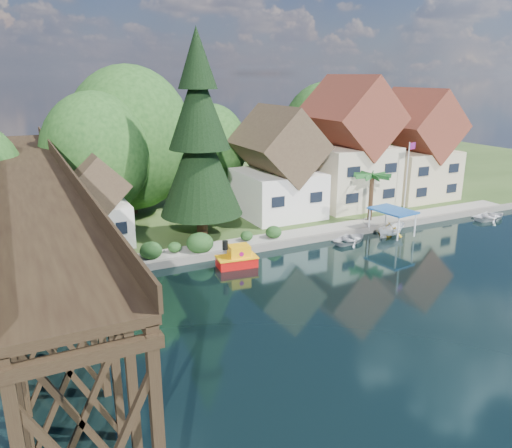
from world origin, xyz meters
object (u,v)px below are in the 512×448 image
Objects in this scene: flagpole at (408,171)px; boat_yellow at (389,228)px; house_left at (277,170)px; house_right at (414,152)px; palm_tree at (372,177)px; conifer at (200,141)px; house_center at (348,151)px; trestle_bridge at (37,226)px; shed at (97,206)px; boat_white_b at (491,215)px; boat_canopy at (392,225)px; boat_white_a at (351,238)px; tugboat at (237,258)px.

flagpole is 7.12m from boat_yellow.
house_right reaches higher than house_left.
conifer is at bearing 171.74° from palm_tree.
house_center is at bearing 3.18° from house_left.
house_center is 1.12× the size of house_right.
shed is (5.00, 9.33, -1.52)m from trestle_bridge.
boat_canopy is at bearing 87.47° from boat_white_b.
flagpole is 1.77× the size of boat_canopy.
trestle_bridge is 11.84× the size of boat_white_a.
boat_white_b is at bearing -26.67° from house_left.
boat_white_a is at bearing 176.14° from boat_canopy.
boat_canopy is at bearing 154.52° from boat_yellow.
flagpole is at bearing -85.55° from boat_white_a.
house_left is 3.34× the size of tugboat.
tugboat reaches higher than boat_white_b.
boat_yellow is at bearing -20.05° from conifer.
house_right is 19.01m from boat_white_a.
house_right is 3.16× the size of boat_white_b.
palm_tree is at bearing 14.71° from tugboat.
palm_tree is 1.17× the size of boat_canopy.
trestle_bridge is 5.87× the size of flagpole.
tugboat is at bearing -131.68° from house_left.
house_right is 1.65× the size of flagpole.
boat_white_b is at bearing -23.19° from flagpole.
palm_tree is at bearing -69.02° from boat_white_a.
house_left is 1.46× the size of flagpole.
palm_tree is at bearing -39.82° from house_left.
tugboat is (8.85, -8.77, -3.15)m from shed.
house_left is at bearing -0.38° from boat_white_a.
palm_tree is at bearing -151.04° from house_right.
house_center reaches higher than flagpole.
trestle_bridge reaches higher than tugboat.
trestle_bridge reaches higher than boat_yellow.
palm_tree is at bearing -105.67° from house_center.
house_right is (9.00, -0.50, -0.64)m from house_center.
house_left is 2.80× the size of boat_white_b.
tugboat is at bearing -159.27° from house_right.
shed is 2.38× the size of tugboat.
tugboat is 15.88m from boat_canopy.
house_center reaches higher than boat_yellow.
tugboat is at bearing 79.59° from boat_white_a.
conifer is 4.72× the size of boat_white_a.
boat_white_b is (10.76, -10.43, -6.01)m from house_center.
conifer reaches higher than house_left.
boat_white_b is (8.42, -3.61, -4.71)m from flagpole.
house_center is at bearing -48.31° from boat_white_a.
boat_yellow is (29.71, 1.35, -4.62)m from trestle_bridge.
palm_tree is (7.18, -5.99, -0.30)m from house_left.
flagpole reaches higher than boat_canopy.
boat_white_b is at bearing -17.38° from palm_tree.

